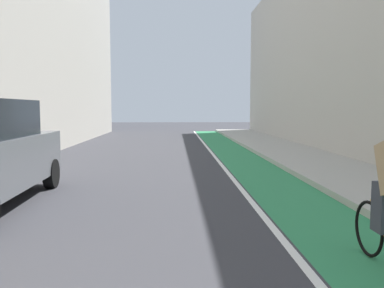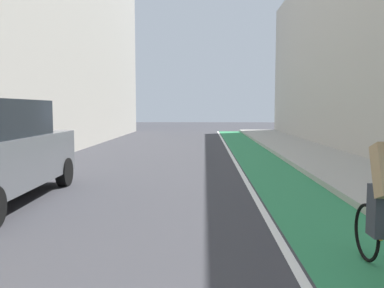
% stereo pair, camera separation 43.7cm
% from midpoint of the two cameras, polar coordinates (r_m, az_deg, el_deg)
% --- Properties ---
extents(ground_plane, '(82.23, 82.23, 0.00)m').
position_cam_midpoint_polar(ground_plane, '(11.21, -7.27, -4.29)').
color(ground_plane, '#38383D').
extents(bike_lane_paint, '(1.60, 37.38, 0.00)m').
position_cam_midpoint_polar(bike_lane_paint, '(13.32, 7.00, -2.79)').
color(bike_lane_paint, '#2D8451').
rests_on(bike_lane_paint, ground).
extents(lane_divider_stripe, '(0.12, 37.38, 0.00)m').
position_cam_midpoint_polar(lane_divider_stripe, '(13.21, 3.14, -2.83)').
color(lane_divider_stripe, white).
rests_on(lane_divider_stripe, ground).
extents(sidewalk_right, '(2.72, 37.38, 0.14)m').
position_cam_midpoint_polar(sidewalk_right, '(13.83, 15.88, -2.37)').
color(sidewalk_right, '#A8A59E').
rests_on(sidewalk_right, ground).
extents(building_facade_right, '(2.40, 33.38, 9.16)m').
position_cam_midpoint_polar(building_facade_right, '(16.75, 22.66, 14.20)').
color(building_facade_right, '#B2ADA3').
rests_on(building_facade_right, ground).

